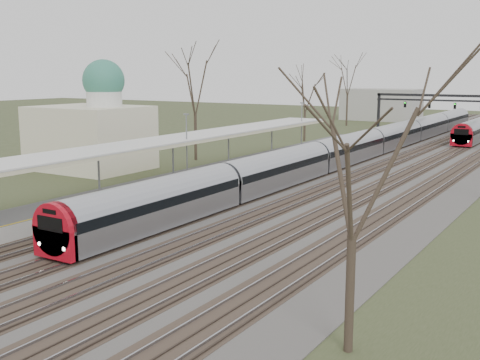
# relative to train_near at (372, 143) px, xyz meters

# --- Properties ---
(track_bed) EXTENTS (24.00, 160.00, 0.22)m
(track_bed) POSITION_rel_train_near_xyz_m (2.76, -6.06, -1.42)
(track_bed) COLOR #474442
(track_bed) RESTS_ON ground
(platform) EXTENTS (3.50, 69.00, 1.00)m
(platform) POSITION_rel_train_near_xyz_m (-6.55, -23.56, -0.98)
(platform) COLOR #9E9B93
(platform) RESTS_ON ground
(canopy) EXTENTS (4.10, 50.00, 3.11)m
(canopy) POSITION_rel_train_near_xyz_m (-6.55, -28.07, 2.45)
(canopy) COLOR slate
(canopy) RESTS_ON platform
(dome_building) EXTENTS (10.00, 8.00, 10.30)m
(dome_building) POSITION_rel_train_near_xyz_m (-19.21, -23.06, 2.24)
(dome_building) COLOR beige
(dome_building) RESTS_ON ground
(signal_gantry) EXTENTS (21.00, 0.59, 6.08)m
(signal_gantry) POSITION_rel_train_near_xyz_m (2.79, 23.93, 3.43)
(signal_gantry) COLOR black
(signal_gantry) RESTS_ON ground
(tree_west_far) EXTENTS (5.50, 5.50, 11.33)m
(tree_west_far) POSITION_rel_train_near_xyz_m (-14.50, -13.06, 6.54)
(tree_west_far) COLOR #2D231C
(tree_west_far) RESTS_ON ground
(tree_east_near) EXTENTS (4.50, 4.50, 9.27)m
(tree_east_near) POSITION_rel_train_near_xyz_m (15.50, -46.06, 5.08)
(tree_east_near) COLOR #2D231C
(tree_east_near) RESTS_ON ground
(train_near) EXTENTS (2.62, 90.21, 3.05)m
(train_near) POSITION_rel_train_near_xyz_m (0.00, 0.00, 0.00)
(train_near) COLOR #A1A3AA
(train_near) RESTS_ON ground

